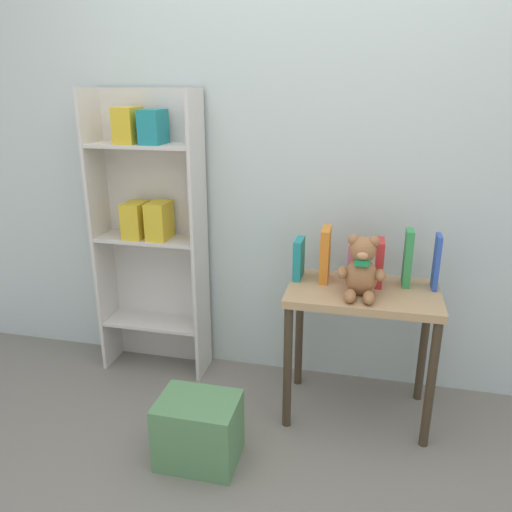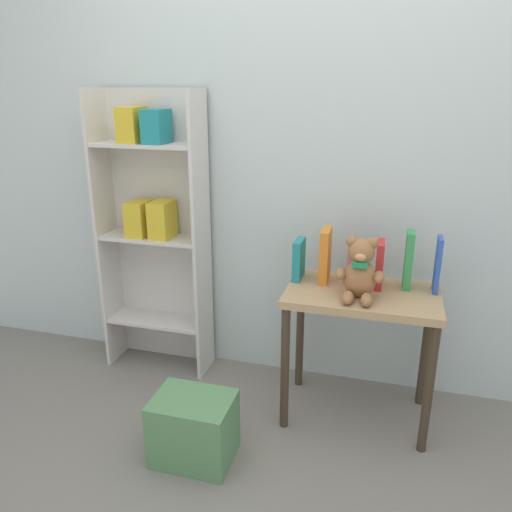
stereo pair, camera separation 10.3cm
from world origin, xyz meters
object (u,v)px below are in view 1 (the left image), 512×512
object	(u,v)px
book_standing_green	(408,258)
book_standing_blue	(436,262)
book_standing_teal	(299,259)
book_standing_pink	(352,262)
teddy_bear	(362,269)
book_standing_orange	(325,254)
bookshelf_side	(151,222)
display_table	(362,311)
book_standing_red	(379,263)
storage_bin	(199,430)

from	to	relation	value
book_standing_green	book_standing_blue	xyz separation A→B (m)	(0.12, -0.01, -0.01)
book_standing_green	book_standing_blue	size ratio (longest dim) A/B	1.05
book_standing_teal	book_standing_pink	distance (m)	0.25
book_standing_green	book_standing_teal	bearing A→B (deg)	-178.74
book_standing_pink	teddy_bear	bearing A→B (deg)	-74.10
book_standing_teal	book_standing_orange	world-z (taller)	book_standing_orange
teddy_bear	book_standing_green	world-z (taller)	teddy_bear
book_standing_pink	bookshelf_side	bearing A→B (deg)	171.75
display_table	book_standing_red	xyz separation A→B (m)	(0.06, 0.08, 0.21)
book_standing_pink	book_standing_blue	size ratio (longest dim) A/B	0.79
display_table	book_standing_red	distance (m)	0.24
book_standing_red	book_standing_green	bearing A→B (deg)	10.13
book_standing_green	storage_bin	size ratio (longest dim) A/B	0.79
display_table	book_standing_pink	bearing A→B (deg)	126.37
book_standing_pink	book_standing_teal	bearing A→B (deg)	178.91
book_standing_orange	book_standing_green	bearing A→B (deg)	2.29
display_table	book_standing_orange	size ratio (longest dim) A/B	2.69
book_standing_pink	book_standing_green	size ratio (longest dim) A/B	0.75
book_standing_orange	book_standing_teal	bearing A→B (deg)	179.53
book_standing_orange	book_standing_green	size ratio (longest dim) A/B	0.95
display_table	storage_bin	bearing A→B (deg)	-142.18
storage_bin	bookshelf_side	bearing A→B (deg)	124.47
display_table	book_standing_red	bearing A→B (deg)	51.68
display_table	book_standing_green	distance (m)	0.32
book_standing_red	book_standing_green	size ratio (longest dim) A/B	0.81
book_standing_blue	teddy_bear	bearing A→B (deg)	-152.96
book_standing_teal	storage_bin	xyz separation A→B (m)	(-0.32, -0.58, -0.60)
book_standing_red	book_standing_pink	bearing A→B (deg)	176.32
book_standing_green	display_table	bearing A→B (deg)	-151.98
display_table	book_standing_blue	distance (m)	0.40
book_standing_blue	bookshelf_side	bearing A→B (deg)	175.22
book_standing_teal	bookshelf_side	bearing A→B (deg)	171.74
book_standing_green	book_standing_blue	bearing A→B (deg)	-5.77
bookshelf_side	book_standing_blue	xyz separation A→B (m)	(1.43, -0.12, -0.07)
book_standing_teal	teddy_bear	bearing A→B (deg)	-26.77
display_table	storage_bin	world-z (taller)	display_table
teddy_bear	book_standing_red	distance (m)	0.17
display_table	book_standing_red	size ratio (longest dim) A/B	3.16
book_standing_pink	book_standing_red	size ratio (longest dim) A/B	0.92
bookshelf_side	display_table	xyz separation A→B (m)	(1.12, -0.22, -0.30)
book_standing_orange	book_standing_pink	xyz separation A→B (m)	(0.12, 0.00, -0.03)
display_table	book_standing_blue	size ratio (longest dim) A/B	2.71
book_standing_teal	book_standing_green	size ratio (longest dim) A/B	0.72
teddy_bear	book_standing_orange	world-z (taller)	teddy_bear
display_table	book_standing_pink	size ratio (longest dim) A/B	3.45
book_standing_blue	book_standing_teal	bearing A→B (deg)	-179.06
display_table	storage_bin	distance (m)	0.90
book_standing_red	storage_bin	distance (m)	1.09
bookshelf_side	book_standing_green	xyz separation A→B (m)	(1.31, -0.11, -0.06)
teddy_bear	book_standing_pink	size ratio (longest dim) A/B	1.38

